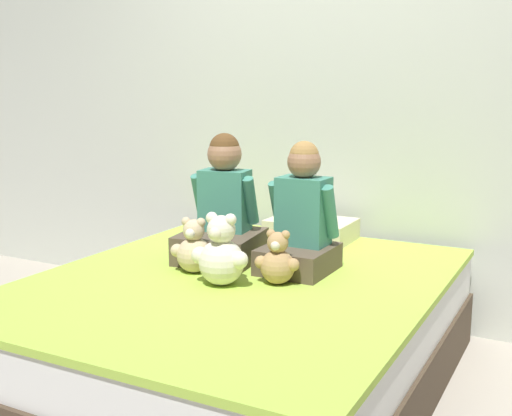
% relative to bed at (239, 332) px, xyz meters
% --- Properties ---
extents(ground_plane, '(14.00, 14.00, 0.00)m').
position_rel_bed_xyz_m(ground_plane, '(0.00, 0.00, -0.24)').
color(ground_plane, '#B2A899').
extents(wall_behind_bed, '(8.00, 0.06, 2.50)m').
position_rel_bed_xyz_m(wall_behind_bed, '(0.00, 1.09, 1.01)').
color(wall_behind_bed, beige).
rests_on(wall_behind_bed, ground_plane).
extents(bed, '(1.66, 1.98, 0.49)m').
position_rel_bed_xyz_m(bed, '(0.00, 0.00, 0.00)').
color(bed, '#473828').
rests_on(bed, ground_plane).
extents(child_on_left, '(0.40, 0.42, 0.60)m').
position_rel_bed_xyz_m(child_on_left, '(-0.22, 0.24, 0.47)').
color(child_on_left, brown).
rests_on(child_on_left, bed).
extents(child_on_right, '(0.31, 0.34, 0.58)m').
position_rel_bed_xyz_m(child_on_right, '(0.19, 0.24, 0.48)').
color(child_on_right, brown).
rests_on(child_on_right, bed).
extents(teddy_bear_held_by_left_child, '(0.20, 0.16, 0.25)m').
position_rel_bed_xyz_m(teddy_bear_held_by_left_child, '(-0.22, -0.02, 0.35)').
color(teddy_bear_held_by_left_child, '#D1B78E').
rests_on(teddy_bear_held_by_left_child, bed).
extents(teddy_bear_held_by_right_child, '(0.19, 0.15, 0.23)m').
position_rel_bed_xyz_m(teddy_bear_held_by_right_child, '(0.19, -0.00, 0.35)').
color(teddy_bear_held_by_right_child, tan).
rests_on(teddy_bear_held_by_right_child, bed).
extents(teddy_bear_between_children, '(0.26, 0.19, 0.31)m').
position_rel_bed_xyz_m(teddy_bear_between_children, '(-0.02, -0.12, 0.38)').
color(teddy_bear_between_children, silver).
rests_on(teddy_bear_between_children, bed).
extents(pillow_at_headboard, '(0.44, 0.31, 0.11)m').
position_rel_bed_xyz_m(pillow_at_headboard, '(0.00, 0.80, 0.30)').
color(pillow_at_headboard, beige).
rests_on(pillow_at_headboard, bed).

